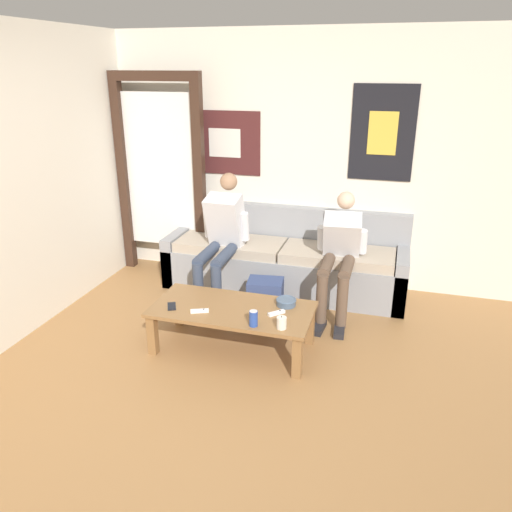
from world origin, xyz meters
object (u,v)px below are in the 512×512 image
backpack (265,300)px  game_controller_near_left (200,311)px  pillar_candle (282,323)px  couch (284,262)px  cell_phone (172,306)px  ceramic_bowl (286,302)px  game_controller_near_right (276,313)px  coffee_table (232,314)px  person_seated_adult (221,235)px  drink_can_blue (253,318)px  person_seated_teen (339,251)px

backpack → game_controller_near_left: (-0.33, -0.75, 0.21)m
backpack → pillar_candle: (0.35, -0.82, 0.24)m
couch → cell_phone: size_ratio=16.28×
ceramic_bowl → game_controller_near_right: size_ratio=1.32×
coffee_table → cell_phone: bearing=-165.4°
coffee_table → cell_phone: cell_phone is taller
person_seated_adult → ceramic_bowl: (0.82, -0.75, -0.25)m
couch → game_controller_near_right: bearing=-79.6°
game_controller_near_left → cell_phone: bearing=174.4°
backpack → pillar_candle: bearing=-66.9°
person_seated_adult → backpack: size_ratio=3.33×
game_controller_near_right → cell_phone: game_controller_near_right is taller
drink_can_blue → game_controller_near_right: size_ratio=0.98×
ceramic_bowl → drink_can_blue: 0.43m
person_seated_teen → drink_can_blue: 1.27m
pillar_candle → game_controller_near_left: bearing=174.4°
person_seated_adult → backpack: person_seated_adult is taller
drink_can_blue → game_controller_near_left: size_ratio=0.85×
pillar_candle → game_controller_near_right: (-0.09, 0.20, -0.03)m
coffee_table → drink_can_blue: 0.36m
person_seated_teen → backpack: (-0.62, -0.33, -0.43)m
ceramic_bowl → game_controller_near_right: 0.18m
couch → game_controller_near_left: (-0.36, -1.43, 0.09)m
person_seated_teen → backpack: person_seated_teen is taller
coffee_table → drink_can_blue: bearing=-43.7°
backpack → ceramic_bowl: size_ratio=2.20×
coffee_table → ceramic_bowl: 0.45m
couch → pillar_candle: couch is taller
couch → ceramic_bowl: bearing=-76.2°
game_controller_near_left → game_controller_near_right: (0.59, 0.14, 0.00)m
ceramic_bowl → coffee_table: bearing=-158.1°
coffee_table → person_seated_teen: size_ratio=1.19×
person_seated_adult → ceramic_bowl: person_seated_adult is taller
person_seated_teen → drink_can_blue: size_ratio=8.81×
person_seated_adult → ceramic_bowl: size_ratio=7.33×
cell_phone → backpack: bearing=50.9°
person_seated_teen → cell_phone: 1.62m
couch → coffee_table: bearing=-96.0°
drink_can_blue → cell_phone: (-0.73, 0.11, -0.06)m
coffee_table → pillar_candle: pillar_candle is taller
cell_phone → couch: bearing=66.5°
person_seated_adult → cell_phone: 1.07m
drink_can_blue → game_controller_near_right: drink_can_blue is taller
ceramic_bowl → game_controller_near_right: ceramic_bowl is taller
person_seated_adult → drink_can_blue: (0.67, -1.15, -0.22)m
drink_can_blue → cell_phone: bearing=171.1°
drink_can_blue → cell_phone: drink_can_blue is taller
person_seated_adult → pillar_candle: bearing=-52.1°
drink_can_blue → game_controller_near_right: bearing=61.5°
person_seated_teen → ceramic_bowl: 0.85m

